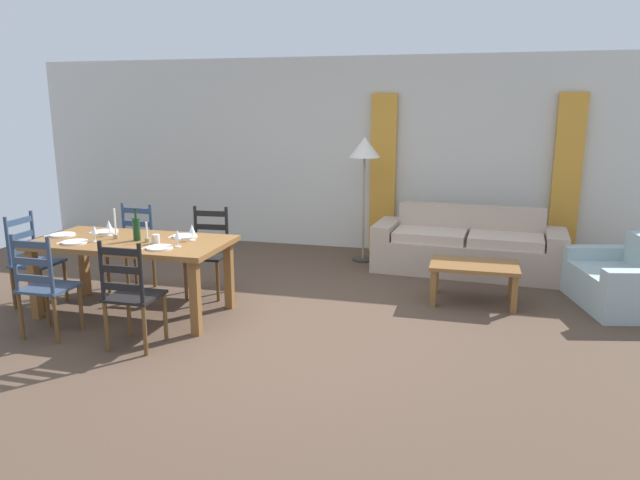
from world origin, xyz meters
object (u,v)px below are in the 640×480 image
Objects in this scene: dining_chair_far_right at (208,252)px; wine_glass_near_right at (177,235)px; coffee_table at (474,270)px; standing_lamp at (365,155)px; dining_chair_far_left at (133,248)px; wine_bottle at (136,229)px; couch at (467,249)px; dining_table at (132,249)px; dining_chair_near_left at (44,286)px; dining_chair_near_right at (131,295)px; wine_glass_near_left at (94,230)px; dining_chair_head_west at (33,260)px; wine_glass_far_left at (109,225)px; coffee_cup_primary at (156,239)px; armchair_upholstered at (627,283)px; wine_glass_far_right at (192,229)px.

dining_chair_far_right is 5.96× the size of wine_glass_near_right.
coffee_table is 0.55× the size of standing_lamp.
dining_chair_far_left reaches higher than wine_glass_near_right.
couch is at bearing 37.61° from wine_bottle.
dining_chair_near_left reaches higher than dining_table.
wine_glass_near_right is at bearing -135.70° from couch.
dining_chair_near_right reaches higher than wine_glass_near_left.
dining_table is 1.98× the size of dining_chair_far_right.
dining_chair_head_west is at bearing 135.15° from dining_chair_near_left.
wine_glass_far_left reaches higher than coffee_cup_primary.
dining_chair_far_right is 0.41× the size of couch.
armchair_upholstered is at bearing 14.57° from wine_glass_far_left.
coffee_table is (3.27, 1.19, -0.31)m from dining_table.
dining_chair_head_west reaches higher than coffee_table.
wine_bottle reaches higher than wine_glass_far_left.
coffee_cup_primary is (0.64, -0.20, -0.07)m from wine_glass_far_left.
dining_chair_near_right is 4.88m from armchair_upholstered.
dining_table is 11.80× the size of wine_glass_near_right.
wine_glass_near_right reaches higher than coffee_cup_primary.
wine_bottle reaches higher than armchair_upholstered.
dining_chair_far_left is 1.25m from wine_glass_far_right.
wine_glass_near_right is at bearing -91.89° from wine_glass_far_right.
wine_bottle is (0.07, -0.00, 0.20)m from dining_table.
dining_chair_near_left is 0.73× the size of armchair_upholstered.
wine_glass_near_right is (0.13, -0.90, 0.38)m from dining_chair_far_right.
wine_glass_far_left is 0.91m from wine_glass_far_right.
dining_table is 3.49m from coffee_table.
armchair_upholstered is 3.38m from standing_lamp.
dining_chair_head_west is at bearing -138.64° from standing_lamp.
dining_chair_near_left is 1.00× the size of dining_chair_near_right.
dining_table is 11.80× the size of wine_glass_near_left.
dining_chair_far_right is 0.93m from wine_bottle.
dining_chair_far_right reaches higher than dining_table.
wine_glass_far_left reaches higher than dining_table.
dining_table is at bearing -160.06° from coffee_table.
dining_table is 3.26m from standing_lamp.
dining_chair_near_left is at bearing -136.82° from coffee_cup_primary.
wine_glass_far_left is 3.78m from coffee_table.
wine_glass_near_left is 0.27m from wine_glass_far_left.
dining_chair_far_left is 1.07× the size of coffee_table.
dining_chair_head_west is 1.77m from wine_glass_near_right.
coffee_cup_primary is 3.24m from coffee_table.
dining_chair_near_left is 0.73m from wine_glass_near_left.
standing_lamp is at bearing 65.34° from wine_glass_near_right.
wine_glass_far_right is 2.81m from standing_lamp.
dining_chair_head_west is at bearing -178.51° from wine_bottle.
wine_glass_far_right is (1.04, -0.58, 0.38)m from dining_chair_far_left.
dining_table is 0.90m from dining_chair_far_right.
couch is (2.61, 2.54, -0.57)m from wine_glass_near_right.
wine_glass_far_left is (-0.39, 0.12, -0.01)m from wine_bottle.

